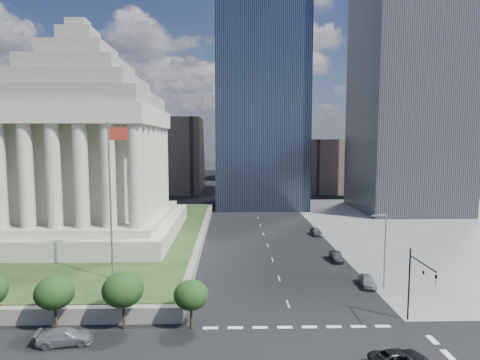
{
  "coord_description": "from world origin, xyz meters",
  "views": [
    {
      "loc": [
        -6.84,
        -26.24,
        19.54
      ],
      "look_at": [
        -5.7,
        23.51,
        14.64
      ],
      "focal_mm": 30.0,
      "sensor_mm": 36.0,
      "label": 1
    }
  ],
  "objects_px": {
    "street_lamp_north": "(384,246)",
    "parked_sedan_far": "(316,231)",
    "parked_sedan_near": "(367,281)",
    "flagpole": "(112,192)",
    "traffic_signal_ne": "(417,279)",
    "war_memorial": "(82,130)",
    "parked_sedan_mid": "(336,257)",
    "pickup_truck": "(400,359)",
    "suv_grey": "(65,337)"
  },
  "relations": [
    {
      "from": "street_lamp_north",
      "to": "suv_grey",
      "type": "distance_m",
      "value": 39.1
    },
    {
      "from": "flagpole",
      "to": "suv_grey",
      "type": "relative_size",
      "value": 3.85
    },
    {
      "from": "street_lamp_north",
      "to": "suv_grey",
      "type": "bearing_deg",
      "value": -158.84
    },
    {
      "from": "war_memorial",
      "to": "parked_sedan_mid",
      "type": "relative_size",
      "value": 8.88
    },
    {
      "from": "parked_sedan_near",
      "to": "parked_sedan_mid",
      "type": "distance_m",
      "value": 11.47
    },
    {
      "from": "parked_sedan_mid",
      "to": "parked_sedan_far",
      "type": "bearing_deg",
      "value": 89.18
    },
    {
      "from": "street_lamp_north",
      "to": "parked_sedan_far",
      "type": "xyz_separation_m",
      "value": [
        -2.48,
        29.93,
        -4.88
      ]
    },
    {
      "from": "pickup_truck",
      "to": "flagpole",
      "type": "bearing_deg",
      "value": 52.12
    },
    {
      "from": "flagpole",
      "to": "parked_sedan_near",
      "type": "relative_size",
      "value": 4.52
    },
    {
      "from": "street_lamp_north",
      "to": "pickup_truck",
      "type": "bearing_deg",
      "value": -106.66
    },
    {
      "from": "war_memorial",
      "to": "street_lamp_north",
      "type": "xyz_separation_m",
      "value": [
        47.33,
        -23.0,
        -15.74
      ]
    },
    {
      "from": "parked_sedan_near",
      "to": "war_memorial",
      "type": "bearing_deg",
      "value": 159.54
    },
    {
      "from": "parked_sedan_far",
      "to": "parked_sedan_near",
      "type": "bearing_deg",
      "value": -92.12
    },
    {
      "from": "war_memorial",
      "to": "parked_sedan_near",
      "type": "height_order",
      "value": "war_memorial"
    },
    {
      "from": "war_memorial",
      "to": "parked_sedan_mid",
      "type": "bearing_deg",
      "value": -13.85
    },
    {
      "from": "street_lamp_north",
      "to": "pickup_truck",
      "type": "height_order",
      "value": "street_lamp_north"
    },
    {
      "from": "traffic_signal_ne",
      "to": "parked_sedan_mid",
      "type": "height_order",
      "value": "traffic_signal_ne"
    },
    {
      "from": "street_lamp_north",
      "to": "pickup_truck",
      "type": "relative_size",
      "value": 1.91
    },
    {
      "from": "war_memorial",
      "to": "street_lamp_north",
      "type": "distance_m",
      "value": 54.92
    },
    {
      "from": "war_memorial",
      "to": "parked_sedan_mid",
      "type": "xyz_separation_m",
      "value": [
        44.3,
        -10.92,
        -20.68
      ]
    },
    {
      "from": "war_memorial",
      "to": "parked_sedan_mid",
      "type": "distance_m",
      "value": 50.09
    },
    {
      "from": "war_memorial",
      "to": "suv_grey",
      "type": "distance_m",
      "value": 43.81
    },
    {
      "from": "flagpole",
      "to": "parked_sedan_mid",
      "type": "bearing_deg",
      "value": 22.15
    },
    {
      "from": "parked_sedan_near",
      "to": "parked_sedan_mid",
      "type": "height_order",
      "value": "parked_sedan_near"
    },
    {
      "from": "street_lamp_north",
      "to": "parked_sedan_near",
      "type": "xyz_separation_m",
      "value": [
        -1.83,
        0.67,
        -4.91
      ]
    },
    {
      "from": "pickup_truck",
      "to": "suv_grey",
      "type": "bearing_deg",
      "value": 74.32
    },
    {
      "from": "flagpole",
      "to": "traffic_signal_ne",
      "type": "distance_m",
      "value": 36.69
    },
    {
      "from": "flagpole",
      "to": "parked_sedan_far",
      "type": "xyz_separation_m",
      "value": [
        32.68,
        30.93,
        -12.33
      ]
    },
    {
      "from": "war_memorial",
      "to": "flagpole",
      "type": "xyz_separation_m",
      "value": [
        12.17,
        -24.0,
        -8.29
      ]
    },
    {
      "from": "street_lamp_north",
      "to": "parked_sedan_far",
      "type": "distance_m",
      "value": 30.43
    },
    {
      "from": "traffic_signal_ne",
      "to": "parked_sedan_far",
      "type": "xyz_separation_m",
      "value": [
        -1.65,
        41.24,
        -4.47
      ]
    },
    {
      "from": "parked_sedan_mid",
      "to": "parked_sedan_near",
      "type": "bearing_deg",
      "value": -83.03
    },
    {
      "from": "traffic_signal_ne",
      "to": "suv_grey",
      "type": "distance_m",
      "value": 35.73
    },
    {
      "from": "flagpole",
      "to": "parked_sedan_mid",
      "type": "height_order",
      "value": "flagpole"
    },
    {
      "from": "suv_grey",
      "to": "parked_sedan_near",
      "type": "xyz_separation_m",
      "value": [
        34.35,
        14.67,
        0.0
      ]
    },
    {
      "from": "parked_sedan_far",
      "to": "street_lamp_north",
      "type": "bearing_deg",
      "value": -88.66
    },
    {
      "from": "flagpole",
      "to": "parked_sedan_near",
      "type": "height_order",
      "value": "flagpole"
    },
    {
      "from": "parked_sedan_mid",
      "to": "parked_sedan_far",
      "type": "relative_size",
      "value": 0.96
    },
    {
      "from": "flagpole",
      "to": "parked_sedan_mid",
      "type": "relative_size",
      "value": 4.55
    },
    {
      "from": "war_memorial",
      "to": "parked_sedan_near",
      "type": "bearing_deg",
      "value": -26.14
    },
    {
      "from": "parked_sedan_near",
      "to": "traffic_signal_ne",
      "type": "bearing_deg",
      "value": -79.55
    },
    {
      "from": "traffic_signal_ne",
      "to": "flagpole",
      "type": "bearing_deg",
      "value": 163.29
    },
    {
      "from": "pickup_truck",
      "to": "parked_sedan_far",
      "type": "distance_m",
      "value": 48.66
    },
    {
      "from": "war_memorial",
      "to": "suv_grey",
      "type": "height_order",
      "value": "war_memorial"
    },
    {
      "from": "suv_grey",
      "to": "parked_sedan_mid",
      "type": "bearing_deg",
      "value": -61.05
    },
    {
      "from": "traffic_signal_ne",
      "to": "street_lamp_north",
      "type": "distance_m",
      "value": 11.34
    },
    {
      "from": "street_lamp_north",
      "to": "parked_sedan_mid",
      "type": "bearing_deg",
      "value": 104.09
    },
    {
      "from": "war_memorial",
      "to": "traffic_signal_ne",
      "type": "xyz_separation_m",
      "value": [
        46.5,
        -34.3,
        -16.15
      ]
    },
    {
      "from": "suv_grey",
      "to": "parked_sedan_near",
      "type": "distance_m",
      "value": 37.35
    },
    {
      "from": "war_memorial",
      "to": "flagpole",
      "type": "relative_size",
      "value": 1.95
    }
  ]
}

